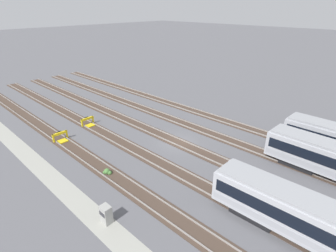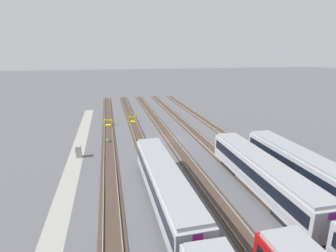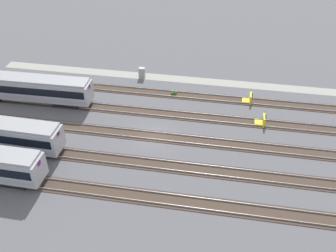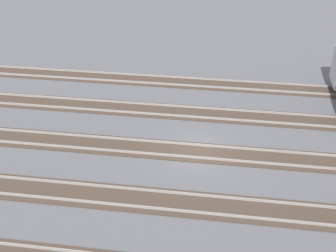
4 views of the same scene
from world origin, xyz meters
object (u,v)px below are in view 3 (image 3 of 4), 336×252
(bumper_stop_nearest_track, at_px, (249,98))
(bumper_stop_near_inner_track, at_px, (262,120))
(weed_clump, at_px, (174,92))
(electrical_cabinet, at_px, (142,73))
(subway_car_front_row_centre, at_px, (27,88))

(bumper_stop_nearest_track, distance_m, bumper_stop_near_inner_track, 5.31)
(bumper_stop_nearest_track, height_order, weed_clump, bumper_stop_nearest_track)
(bumper_stop_nearest_track, relative_size, bumper_stop_near_inner_track, 1.00)
(weed_clump, bearing_deg, bumper_stop_nearest_track, 179.11)
(bumper_stop_near_inner_track, height_order, electrical_cabinet, electrical_cabinet)
(bumper_stop_near_inner_track, bearing_deg, bumper_stop_nearest_track, -71.31)
(bumper_stop_near_inner_track, distance_m, electrical_cabinet, 19.97)
(bumper_stop_nearest_track, xyz_separation_m, weed_clump, (10.45, -0.16, -0.27))
(bumper_stop_near_inner_track, relative_size, weed_clump, 2.18)
(subway_car_front_row_centre, height_order, bumper_stop_nearest_track, subway_car_front_row_centre)
(bumper_stop_nearest_track, bearing_deg, bumper_stop_near_inner_track, 108.69)
(weed_clump, bearing_deg, bumper_stop_near_inner_track, 156.87)
(subway_car_front_row_centre, relative_size, bumper_stop_nearest_track, 9.00)
(bumper_stop_near_inner_track, xyz_separation_m, weed_clump, (12.16, -5.19, -0.27))
(weed_clump, bearing_deg, electrical_cabinet, -35.14)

